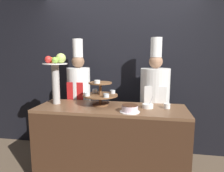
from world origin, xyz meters
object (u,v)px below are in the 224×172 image
at_px(cake_round, 130,109).
at_px(chef_center_left, 155,100).
at_px(cup_white, 167,106).
at_px(chef_left, 79,95).
at_px(fruit_pedestal, 56,71).
at_px(serving_bowl_far, 148,106).
at_px(tiered_stand, 100,93).

relative_size(cake_round, chef_center_left, 0.13).
xyz_separation_m(cup_white, chef_left, (-1.27, 0.44, -0.00)).
xyz_separation_m(fruit_pedestal, cup_white, (1.42, 0.01, -0.41)).
relative_size(serving_bowl_far, chef_left, 0.08).
height_order(tiered_stand, serving_bowl_far, tiered_stand).
bearing_deg(tiered_stand, cup_white, -0.73).
relative_size(fruit_pedestal, serving_bowl_far, 4.35).
distance_m(tiered_stand, chef_left, 0.63).
xyz_separation_m(cup_white, chef_center_left, (-0.13, 0.44, -0.02)).
relative_size(serving_bowl_far, chef_center_left, 0.08).
bearing_deg(serving_bowl_far, chef_left, 155.97).
bearing_deg(chef_center_left, cup_white, -73.23).
bearing_deg(fruit_pedestal, cake_round, -13.25).
height_order(cake_round, chef_center_left, chef_center_left).
bearing_deg(fruit_pedestal, tiered_stand, 1.68).
distance_m(serving_bowl_far, chef_left, 1.15).
bearing_deg(cup_white, chef_center_left, 106.77).
relative_size(fruit_pedestal, chef_left, 0.36).
bearing_deg(chef_center_left, chef_left, 179.99).
distance_m(fruit_pedestal, serving_bowl_far, 1.26).
bearing_deg(fruit_pedestal, cup_white, 0.26).
relative_size(fruit_pedestal, cup_white, 8.50).
distance_m(tiered_stand, cup_white, 0.84).
bearing_deg(serving_bowl_far, cup_white, 6.16).
xyz_separation_m(fruit_pedestal, chef_left, (0.14, 0.45, -0.41)).
xyz_separation_m(cake_round, serving_bowl_far, (0.20, 0.21, -0.01)).
distance_m(chef_left, chef_center_left, 1.14).
bearing_deg(chef_center_left, serving_bowl_far, -101.59).
height_order(cup_white, chef_left, chef_left).
distance_m(cake_round, cup_white, 0.49).
xyz_separation_m(tiered_stand, cake_round, (0.40, -0.25, -0.12)).
distance_m(cake_round, serving_bowl_far, 0.29).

